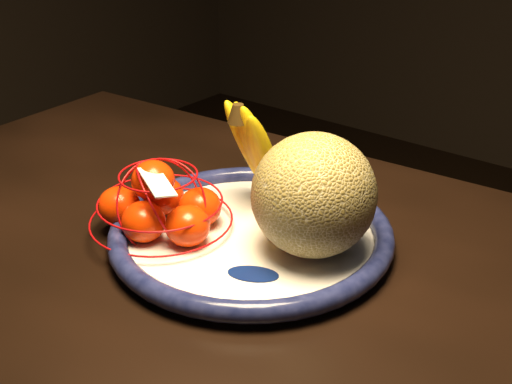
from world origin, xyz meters
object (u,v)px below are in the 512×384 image
Objects in this scene: fruit_bowl at (251,234)px; cantaloupe at (314,195)px; banana_bunch at (259,149)px; mandarin_bag at (161,206)px; dining_table at (263,351)px.

fruit_bowl is 0.11m from cantaloupe.
mandarin_bag is (-0.06, -0.13, -0.05)m from banana_bunch.
banana_bunch is (-0.04, 0.07, 0.08)m from fruit_bowl.
dining_table is at bearing -44.49° from fruit_bowl.
fruit_bowl is 1.90× the size of mandarin_bag.
fruit_bowl is at bearing 131.54° from dining_table.
fruit_bowl is 0.12m from mandarin_bag.
fruit_bowl is 0.12m from banana_bunch.
cantaloupe is at bearing -0.68° from banana_bunch.
cantaloupe reaches higher than mandarin_bag.
mandarin_bag is at bearing 168.59° from dining_table.
dining_table is 7.79× the size of mandarin_bag.
banana_bunch reaches higher than dining_table.
fruit_bowl is 2.22× the size of banana_bunch.
cantaloupe is 0.20m from mandarin_bag.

